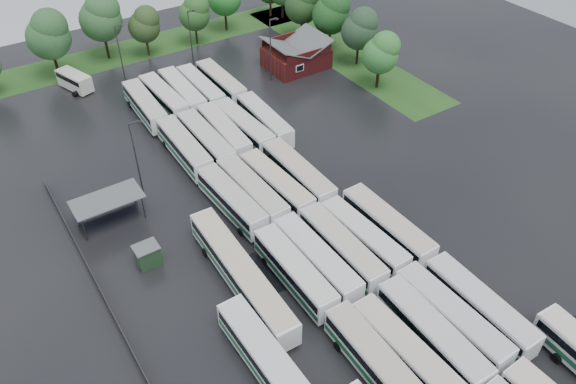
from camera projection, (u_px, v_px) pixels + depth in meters
ground at (333, 274)px, 61.51m from camera, size 160.00×160.00×0.00m
brick_building at (296, 57)px, 97.97m from camera, size 10.07×8.60×5.39m
wash_shed at (106, 201)px, 66.47m from camera, size 8.20×4.20×3.58m
utility_hut at (148, 255)px, 61.90m from camera, size 2.70×2.20×2.62m
grass_strip_north at (132, 51)px, 104.01m from camera, size 80.00×10.00×0.01m
grass_strip_east at (341, 53)px, 103.42m from camera, size 10.00×50.00×0.01m
west_fence at (111, 311)px, 56.86m from camera, size 0.10×50.00×1.20m
bus_r1c0 at (377, 363)px, 50.68m from camera, size 3.04×12.77×3.54m
bus_r1c1 at (405, 353)px, 51.54m from camera, size 2.97×12.64×3.50m
bus_r1c2 at (432, 334)px, 53.01m from camera, size 3.19×13.19×3.65m
bus_r1c3 at (451, 318)px, 54.49m from camera, size 3.02×13.15×3.65m
bus_r1c4 at (479, 306)px, 55.64m from camera, size 2.90×12.91×3.58m
bus_r2c0 at (295, 271)px, 59.25m from camera, size 2.87×12.68×3.52m
bus_r2c1 at (317, 259)px, 60.48m from camera, size 2.82×13.02×3.62m
bus_r2c2 at (342, 248)px, 61.84m from camera, size 2.92×12.92×3.58m
bus_r2c3 at (363, 238)px, 63.17m from camera, size 3.16×12.59×3.48m
bus_r2c4 at (387, 226)px, 64.47m from camera, size 3.00×13.18×3.66m
bus_r3c0 at (232, 200)px, 68.14m from camera, size 3.15×12.62×3.49m
bus_r3c1 at (252, 192)px, 69.33m from camera, size 3.00×13.00×3.60m
bus_r3c2 at (276, 185)px, 70.42m from camera, size 3.31×12.91×3.56m
bus_r3c3 at (298, 174)px, 71.98m from camera, size 2.93×13.26×3.68m
bus_r4c0 at (184, 147)px, 76.62m from camera, size 3.03×13.07×3.62m
bus_r4c1 at (206, 141)px, 77.89m from camera, size 2.90×13.10×3.64m
bus_r4c2 at (224, 132)px, 79.54m from camera, size 3.37×12.96×3.57m
bus_r4c3 at (243, 127)px, 80.61m from camera, size 3.22×12.98×3.59m
bus_r4c4 at (264, 121)px, 81.95m from camera, size 3.25×12.84×3.55m
bus_r5c0 at (145, 106)px, 85.19m from camera, size 3.19×12.81×3.54m
bus_r5c1 at (164, 98)px, 87.01m from camera, size 3.06×12.71×3.52m
bus_r5c2 at (182, 93)px, 88.12m from camera, size 3.11×13.05×3.61m
bus_r5c3 at (201, 88)px, 89.32m from camera, size 2.78×12.52×3.48m
bus_r5c4 at (221, 83)px, 90.71m from camera, size 2.72×12.59×3.50m
artic_bus_west_b at (241, 274)px, 58.83m from camera, size 3.37×19.57×3.62m
artic_bus_west_c at (284, 383)px, 49.10m from camera, size 2.84×19.36×3.59m
minibus at (74, 80)px, 92.02m from camera, size 4.41×7.07×2.90m
tree_north_1 at (49, 34)px, 91.62m from camera, size 7.18×7.18×11.89m
tree_north_2 at (101, 16)px, 96.78m from camera, size 7.33×7.33×12.15m
tree_north_3 at (145, 24)px, 98.86m from camera, size 5.59×5.59×9.25m
tree_north_4 at (195, 12)px, 102.54m from camera, size 5.73×5.73×9.49m
tree_east_0 at (382, 52)px, 89.47m from camera, size 5.89×5.89×9.76m
tree_east_1 at (361, 28)px, 95.74m from camera, size 6.23×6.23×10.32m
tree_east_2 at (332, 12)px, 99.94m from camera, size 6.72×6.72×11.13m
tree_east_3 at (303, 3)px, 103.87m from camera, size 6.44×6.44×10.67m
lamp_post_ne at (271, 46)px, 91.35m from camera, size 1.66×0.32×10.76m
lamp_post_nw at (136, 153)px, 68.66m from camera, size 1.60×0.31×10.40m
lamp_post_back_w at (120, 50)px, 91.21m from camera, size 1.53×0.30×9.95m
lamp_post_back_e at (191, 34)px, 96.15m from camera, size 1.51×0.29×9.78m
puddle_2 at (269, 270)px, 61.95m from camera, size 6.75×6.75×0.01m
puddle_3 at (384, 282)px, 60.63m from camera, size 2.90×2.90×0.01m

